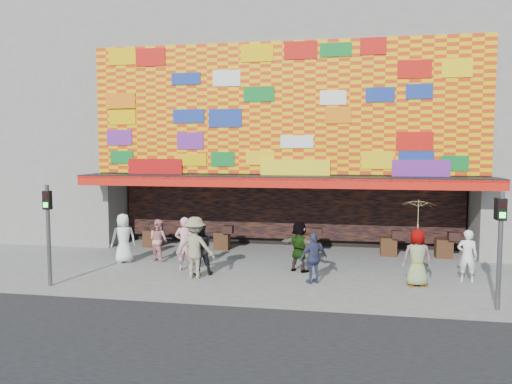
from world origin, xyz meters
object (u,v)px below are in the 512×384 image
ped_b (185,244)px  ped_c (200,249)px  ped_f (299,246)px  signal_right (500,237)px  ped_e (314,258)px  ped_i (159,240)px  ped_a (123,238)px  signal_left (48,223)px  ped_h (467,256)px  parasol (418,214)px  ped_g (417,258)px  ped_d (195,247)px

ped_b → ped_c: 0.81m
ped_b → ped_f: (3.77, 0.53, -0.06)m
ped_c → signal_right: bearing=143.9°
ped_c → ped_e: (3.66, -0.37, -0.08)m
ped_c → ped_i: (-2.07, 1.68, -0.09)m
ped_a → ped_i: size_ratio=1.16×
signal_left → ped_c: bearing=27.1°
ped_f → ped_e: bearing=137.5°
ped_c → ped_f: (3.10, 1.00, -0.01)m
ped_e → ped_i: (-5.73, 2.05, -0.01)m
ped_e → ped_h: size_ratio=0.95×
ped_e → parasol: 3.33m
ped_a → ped_h: size_ratio=1.09×
ped_e → ped_g: ped_g is taller
signal_right → ped_f: (-5.29, 3.05, -1.02)m
ped_b → ped_d: bearing=118.5°
ped_f → ped_i: ped_f is taller
ped_d → ped_a: bearing=-23.0°
ped_b → ped_c: bearing=137.2°
signal_right → signal_left: bearing=180.0°
ped_h → ped_a: bearing=7.3°
ped_b → ped_e: size_ratio=1.17×
ped_f → ped_h: 5.16m
ped_h → parasol: parasol is taller
signal_left → signal_right: same height
ped_c → ped_f: ped_c is taller
ped_i → signal_right: bearing=-172.1°
ped_e → ped_i: ped_e is taller
ped_e → ped_d: bearing=-31.4°
ped_i → ped_e: bearing=-172.1°
signal_left → ped_f: (7.11, 3.05, -1.02)m
ped_a → ped_h: bearing=141.1°
ped_a → ped_c: ped_a is taller
ped_h → ped_i: (-10.31, 1.07, -0.05)m
ped_d → ped_h: ped_d is taller
ped_b → parasol: parasol is taller
ped_e → parasol: (3.03, 0.25, 1.37)m
ped_a → ped_g: (9.87, -1.27, -0.03)m
signal_right → ped_i: bearing=160.4°
signal_left → ped_b: bearing=37.0°
ped_f → ped_h: bearing=-159.2°
signal_left → ped_g: 10.92m
signal_left → ped_a: 3.45m
ped_a → ped_i: (1.11, 0.53, -0.12)m
ped_c → ped_i: ped_c is taller
signal_left → parasol: size_ratio=1.65×
ped_a → ped_f: bearing=142.4°
ped_a → ped_h: 11.43m
signal_left → ped_a: (0.83, 3.21, -0.98)m
signal_right → parasol: (-1.71, 1.94, 0.27)m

